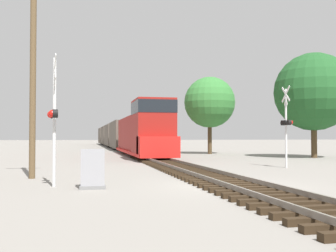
% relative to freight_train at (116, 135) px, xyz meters
% --- Properties ---
extents(ground_plane, '(400.00, 400.00, 0.00)m').
position_rel_freight_train_xyz_m(ground_plane, '(0.00, -49.24, -2.00)').
color(ground_plane, gray).
extents(rail_track_bed, '(2.60, 160.00, 0.31)m').
position_rel_freight_train_xyz_m(rail_track_bed, '(0.00, -49.24, -1.86)').
color(rail_track_bed, black).
rests_on(rail_track_bed, ground).
extents(freight_train, '(2.89, 74.33, 4.62)m').
position_rel_freight_train_xyz_m(freight_train, '(0.00, 0.00, 0.00)').
color(freight_train, maroon).
rests_on(freight_train, ground).
extents(crossing_signal_near, '(0.43, 1.01, 4.71)m').
position_rel_freight_train_xyz_m(crossing_signal_near, '(-6.27, -48.16, 0.56)').
color(crossing_signal_near, silver).
rests_on(crossing_signal_near, ground).
extents(crossing_signal_far, '(0.32, 1.00, 4.72)m').
position_rel_freight_train_xyz_m(crossing_signal_far, '(6.26, -42.09, 0.57)').
color(crossing_signal_far, silver).
rests_on(crossing_signal_far, ground).
extents(relay_cabinet, '(0.88, 0.65, 1.36)m').
position_rel_freight_train_xyz_m(relay_cabinet, '(-4.91, -48.91, -1.33)').
color(relay_cabinet, slate).
rests_on(relay_cabinet, ground).
extents(utility_pole, '(1.80, 0.26, 8.84)m').
position_rel_freight_train_xyz_m(utility_pole, '(-7.36, -45.07, 2.57)').
color(utility_pole, brown).
rests_on(utility_pole, ground).
extents(tree_far_right, '(6.62, 6.62, 8.91)m').
position_rel_freight_train_xyz_m(tree_far_right, '(13.93, -32.91, 3.59)').
color(tree_far_right, '#473521').
rests_on(tree_far_right, ground).
extents(tree_mid_background, '(5.27, 5.27, 8.00)m').
position_rel_freight_train_xyz_m(tree_mid_background, '(7.64, -23.99, 3.35)').
color(tree_mid_background, '#473521').
rests_on(tree_mid_background, ground).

